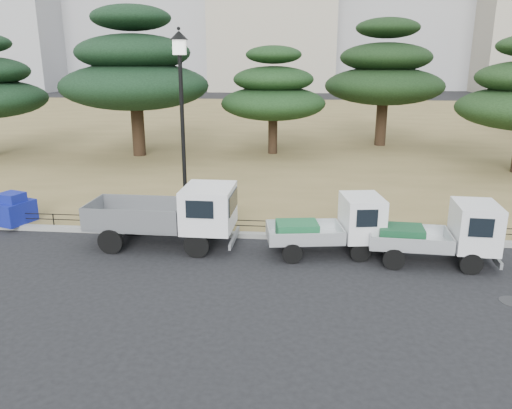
# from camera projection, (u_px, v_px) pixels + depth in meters

# --- Properties ---
(ground) EXTENTS (220.00, 220.00, 0.00)m
(ground) POSITION_uv_depth(u_px,v_px,m) (249.00, 270.00, 13.71)
(ground) COLOR black
(lawn) EXTENTS (120.00, 56.00, 0.15)m
(lawn) POSITION_uv_depth(u_px,v_px,m) (290.00, 126.00, 42.91)
(lawn) COLOR olive
(lawn) RESTS_ON ground
(curb) EXTENTS (120.00, 0.25, 0.16)m
(curb) POSITION_uv_depth(u_px,v_px,m) (258.00, 235.00, 16.17)
(curb) COLOR gray
(curb) RESTS_ON ground
(truck_large) EXTENTS (4.45, 1.84, 1.93)m
(truck_large) POSITION_uv_depth(u_px,v_px,m) (171.00, 213.00, 15.18)
(truck_large) COLOR black
(truck_large) RESTS_ON ground
(truck_kei_front) EXTENTS (3.50, 1.90, 1.76)m
(truck_kei_front) POSITION_uv_depth(u_px,v_px,m) (334.00, 226.00, 14.62)
(truck_kei_front) COLOR black
(truck_kei_front) RESTS_ON ground
(truck_kei_rear) EXTENTS (3.49, 1.65, 1.79)m
(truck_kei_rear) POSITION_uv_depth(u_px,v_px,m) (442.00, 233.00, 13.94)
(truck_kei_rear) COLOR black
(truck_kei_rear) RESTS_ON ground
(street_lamp) EXTENTS (0.56, 0.56, 6.25)m
(street_lamp) POSITION_uv_depth(u_px,v_px,m) (181.00, 99.00, 15.49)
(street_lamp) COLOR black
(street_lamp) RESTS_ON lawn
(pipe_fence) EXTENTS (38.00, 0.04, 0.40)m
(pipe_fence) POSITION_uv_depth(u_px,v_px,m) (258.00, 223.00, 16.21)
(pipe_fence) COLOR black
(pipe_fence) RESTS_ON lawn
(tarp_pile) EXTENTS (1.90, 1.63, 1.07)m
(tarp_pile) POSITION_uv_depth(u_px,v_px,m) (8.00, 210.00, 17.22)
(tarp_pile) COLOR #131E94
(tarp_pile) RESTS_ON lawn
(manhole) EXTENTS (0.60, 0.60, 0.01)m
(manhole) POSITION_uv_depth(u_px,v_px,m) (512.00, 301.00, 11.93)
(manhole) COLOR #2D2D30
(manhole) RESTS_ON ground
(pine_west_near) EXTENTS (8.29, 8.29, 8.29)m
(pine_west_near) POSITION_uv_depth(u_px,v_px,m) (134.00, 71.00, 27.92)
(pine_west_near) COLOR black
(pine_west_near) RESTS_ON lawn
(pine_center_left) EXTENTS (6.08, 6.08, 6.18)m
(pine_center_left) POSITION_uv_depth(u_px,v_px,m) (273.00, 92.00, 28.87)
(pine_center_left) COLOR black
(pine_center_left) RESTS_ON lawn
(pine_center_right) EXTENTS (7.45, 7.45, 7.90)m
(pine_center_right) POSITION_uv_depth(u_px,v_px,m) (385.00, 73.00, 31.42)
(pine_center_right) COLOR black
(pine_center_right) RESTS_ON lawn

